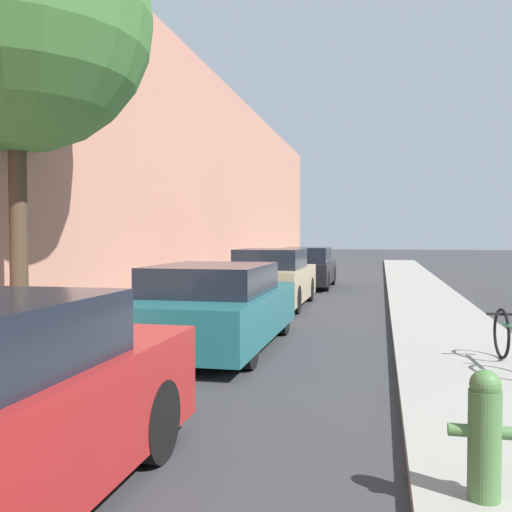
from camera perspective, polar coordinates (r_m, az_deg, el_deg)
name	(u,v)px	position (r m, az deg, el deg)	size (l,w,h in m)	color
ground_plane	(310,309)	(13.98, 5.41, -5.33)	(120.00, 120.00, 0.00)	#333335
sidewalk_left	(196,304)	(14.61, -6.00, -4.77)	(2.00, 52.00, 0.12)	gray
sidewalk_right	(434,310)	(13.92, 17.39, -5.20)	(2.00, 52.00, 0.12)	gray
building_facade_left	(146,163)	(15.10, -10.98, 9.17)	(0.70, 52.00, 7.35)	tan
parked_car_teal	(215,307)	(9.15, -4.15, -5.13)	(1.91, 4.40, 1.34)	black
parked_car_champagne	(272,279)	(14.41, 1.64, -2.30)	(1.75, 4.09, 1.46)	black
parked_car_black	(307,268)	(19.71, 5.16, -1.24)	(1.72, 3.92, 1.39)	black
street_tree_near	(15,15)	(9.26, -23.02, 21.35)	(3.84, 3.84, 6.69)	#423323
fire_hydrant	(485,433)	(4.04, 21.96, -16.13)	(0.45, 0.21, 0.83)	#47703D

